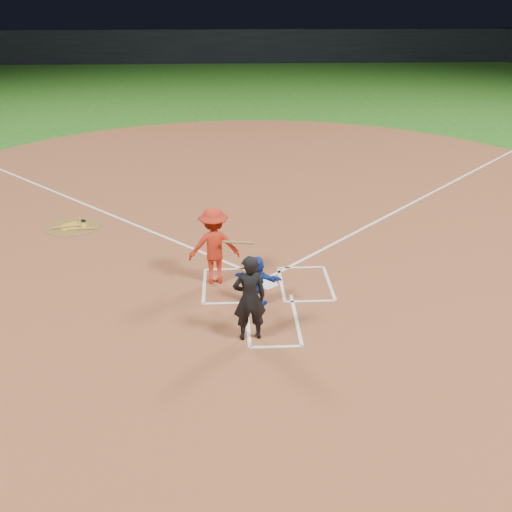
{
  "coord_description": "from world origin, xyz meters",
  "views": [
    {
      "loc": [
        -0.92,
        -12.77,
        6.82
      ],
      "look_at": [
        -0.3,
        -0.4,
        1.0
      ],
      "focal_mm": 40.0,
      "sensor_mm": 36.0,
      "label": 1
    }
  ],
  "objects_px": {
    "home_plate": "(267,284)",
    "catcher": "(257,281)",
    "on_deck_circle": "(74,227)",
    "batter_at_plate": "(214,246)",
    "umpire": "(249,298)"
  },
  "relations": [
    {
      "from": "catcher",
      "to": "batter_at_plate",
      "type": "xyz_separation_m",
      "value": [
        -1.01,
        1.21,
        0.38
      ]
    },
    {
      "from": "on_deck_circle",
      "to": "umpire",
      "type": "relative_size",
      "value": 0.88
    },
    {
      "from": "on_deck_circle",
      "to": "batter_at_plate",
      "type": "bearing_deg",
      "value": -40.94
    },
    {
      "from": "on_deck_circle",
      "to": "batter_at_plate",
      "type": "height_order",
      "value": "batter_at_plate"
    },
    {
      "from": "umpire",
      "to": "home_plate",
      "type": "bearing_deg",
      "value": -111.5
    },
    {
      "from": "catcher",
      "to": "batter_at_plate",
      "type": "relative_size",
      "value": 0.61
    },
    {
      "from": "home_plate",
      "to": "on_deck_circle",
      "type": "relative_size",
      "value": 0.35
    },
    {
      "from": "umpire",
      "to": "batter_at_plate",
      "type": "distance_m",
      "value": 2.77
    },
    {
      "from": "home_plate",
      "to": "batter_at_plate",
      "type": "bearing_deg",
      "value": -10.31
    },
    {
      "from": "home_plate",
      "to": "catcher",
      "type": "xyz_separation_m",
      "value": [
        -0.31,
        -0.97,
        0.6
      ]
    },
    {
      "from": "batter_at_plate",
      "to": "umpire",
      "type": "bearing_deg",
      "value": -73.71
    },
    {
      "from": "home_plate",
      "to": "batter_at_plate",
      "type": "xyz_separation_m",
      "value": [
        -1.32,
        0.24,
        0.99
      ]
    },
    {
      "from": "on_deck_circle",
      "to": "umpire",
      "type": "xyz_separation_m",
      "value": [
        5.31,
        -6.59,
        0.96
      ]
    },
    {
      "from": "catcher",
      "to": "batter_at_plate",
      "type": "height_order",
      "value": "batter_at_plate"
    },
    {
      "from": "home_plate",
      "to": "batter_at_plate",
      "type": "distance_m",
      "value": 1.66
    }
  ]
}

